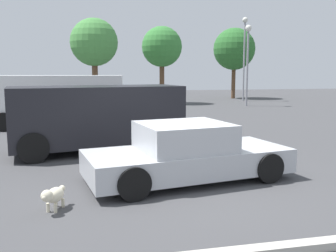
{
  "coord_description": "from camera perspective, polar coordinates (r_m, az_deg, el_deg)",
  "views": [
    {
      "loc": [
        -2.03,
        -7.42,
        2.32
      ],
      "look_at": [
        0.09,
        2.17,
        0.9
      ],
      "focal_mm": 39.76,
      "sensor_mm": 36.0,
      "label": 1
    }
  ],
  "objects": [
    {
      "name": "tree_back_right",
      "position": [
        34.06,
        10.11,
        11.51
      ],
      "size": [
        3.68,
        3.68,
        6.21
      ],
      "color": "brown",
      "rests_on": "ground_plane"
    },
    {
      "name": "tree_far_right",
      "position": [
        23.91,
        -11.26,
        12.39
      ],
      "size": [
        2.93,
        2.93,
        5.63
      ],
      "color": "brown",
      "rests_on": "ground_plane"
    },
    {
      "name": "light_post_far",
      "position": [
        31.34,
        11.64,
        12.07
      ],
      "size": [
        0.44,
        0.44,
        6.7
      ],
      "color": "gray",
      "rests_on": "ground_plane"
    },
    {
      "name": "suv_dark",
      "position": [
        11.14,
        -10.83,
        1.56
      ],
      "size": [
        5.12,
        2.73,
        1.92
      ],
      "rotation": [
        0.0,
        0.0,
        3.3
      ],
      "color": "black",
      "rests_on": "ground_plane"
    },
    {
      "name": "van_white",
      "position": [
        16.4,
        -16.2,
        3.93
      ],
      "size": [
        5.45,
        2.7,
        2.19
      ],
      "rotation": [
        0.0,
        0.0,
        -0.11
      ],
      "color": "white",
      "rests_on": "ground_plane"
    },
    {
      "name": "light_post_mid",
      "position": [
        26.43,
        12.13,
        11.29
      ],
      "size": [
        0.44,
        0.44,
        5.51
      ],
      "color": "gray",
      "rests_on": "ground_plane"
    },
    {
      "name": "ground_plane",
      "position": [
        8.03,
        2.73,
        -8.57
      ],
      "size": [
        80.0,
        80.0,
        0.0
      ],
      "primitive_type": "plane",
      "color": "#424244"
    },
    {
      "name": "parking_curb",
      "position": [
        5.1,
        13.07,
        -18.3
      ],
      "size": [
        7.45,
        0.2,
        0.12
      ],
      "primitive_type": "cube",
      "color": "#B7B2A8",
      "rests_on": "ground_plane"
    },
    {
      "name": "tree_back_left",
      "position": [
        28.02,
        -0.95,
        11.99
      ],
      "size": [
        2.97,
        2.97,
        5.69
      ],
      "color": "brown",
      "rests_on": "ground_plane"
    },
    {
      "name": "dog",
      "position": [
        6.65,
        -17.13,
        -10.14
      ],
      "size": [
        0.41,
        0.63,
        0.43
      ],
      "rotation": [
        0.0,
        0.0,
        4.29
      ],
      "color": "beige",
      "rests_on": "ground_plane"
    },
    {
      "name": "sedan_foreground",
      "position": [
        8.06,
        2.88,
        -4.31
      ],
      "size": [
        4.62,
        2.51,
        1.25
      ],
      "rotation": [
        0.0,
        0.0,
        0.17
      ],
      "color": "#B7BABF",
      "rests_on": "ground_plane"
    }
  ]
}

